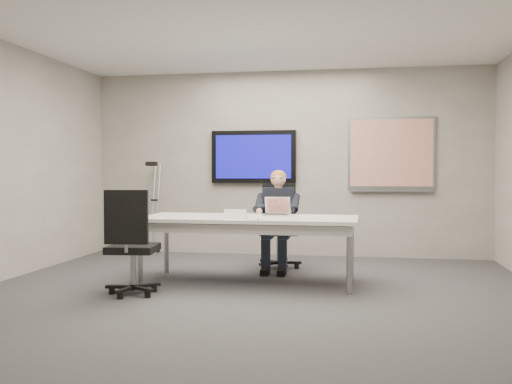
% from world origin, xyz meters
% --- Properties ---
extents(floor, '(6.00, 6.00, 0.02)m').
position_xyz_m(floor, '(0.00, 0.00, 0.00)').
color(floor, '#353537').
rests_on(floor, ground).
extents(ceiling, '(6.00, 6.00, 0.02)m').
position_xyz_m(ceiling, '(0.00, 0.00, 2.80)').
color(ceiling, white).
rests_on(ceiling, wall_back).
extents(wall_back, '(6.00, 0.02, 2.80)m').
position_xyz_m(wall_back, '(0.00, 3.00, 1.40)').
color(wall_back, gray).
rests_on(wall_back, ground).
extents(wall_front, '(6.00, 0.02, 2.80)m').
position_xyz_m(wall_front, '(0.00, -3.00, 1.40)').
color(wall_front, gray).
rests_on(wall_front, ground).
extents(conference_table, '(2.47, 1.05, 0.76)m').
position_xyz_m(conference_table, '(-0.16, 0.76, 0.67)').
color(conference_table, white).
rests_on(conference_table, ground).
extents(tv_display, '(1.30, 0.09, 0.80)m').
position_xyz_m(tv_display, '(-0.50, 2.95, 1.50)').
color(tv_display, black).
rests_on(tv_display, wall_back).
extents(whiteboard, '(1.25, 0.08, 1.10)m').
position_xyz_m(whiteboard, '(1.55, 2.97, 1.53)').
color(whiteboard, gray).
rests_on(whiteboard, wall_back).
extents(office_chair_far, '(0.59, 0.59, 1.12)m').
position_xyz_m(office_chair_far, '(0.05, 1.81, 0.35)').
color(office_chair_far, black).
rests_on(office_chair_far, ground).
extents(office_chair_near, '(0.57, 0.57, 1.09)m').
position_xyz_m(office_chair_near, '(-1.21, -0.12, 0.34)').
color(office_chair_near, black).
rests_on(office_chair_near, ground).
extents(seated_person, '(0.41, 0.70, 1.29)m').
position_xyz_m(seated_person, '(0.05, 1.56, 0.52)').
color(seated_person, '#1F2634').
rests_on(seated_person, office_chair_far).
extents(crutch, '(0.44, 0.68, 1.50)m').
position_xyz_m(crutch, '(-2.02, 2.78, 0.73)').
color(crutch, '#B0B3B8').
rests_on(crutch, ground).
extents(laptop, '(0.31, 0.28, 0.21)m').
position_xyz_m(laptop, '(0.13, 1.03, 0.81)').
color(laptop, '#B7B7BA').
rests_on(laptop, conference_table).
extents(name_tent, '(0.26, 0.11, 0.10)m').
position_xyz_m(name_tent, '(-0.26, 0.48, 0.81)').
color(name_tent, white).
rests_on(name_tent, conference_table).
extents(pen, '(0.04, 0.14, 0.01)m').
position_xyz_m(pen, '(0.01, 0.39, 0.76)').
color(pen, black).
rests_on(pen, conference_table).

